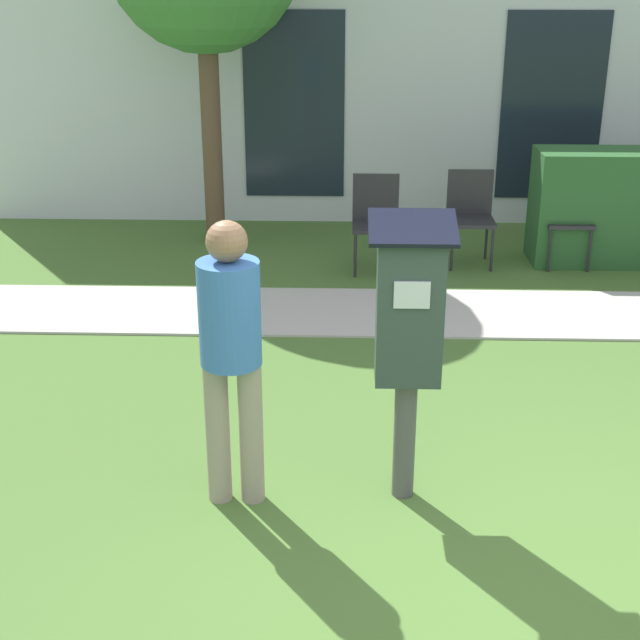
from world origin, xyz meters
The scene contains 8 objects.
ground_plane centered at (0.00, 0.00, 0.00)m, with size 40.00×40.00×0.00m, color #476B2D.
sidewalk centered at (0.00, 3.71, 0.01)m, with size 12.00×1.10×0.02m.
building_facade centered at (0.00, 6.71, 1.60)m, with size 10.00×0.26×3.20m.
parking_meter centered at (-0.48, 0.95, 1.02)m, with size 0.44×0.31×1.59m.
person_standing centered at (-1.39, 0.87, 0.93)m, with size 0.32×0.32×1.58m.
outdoor_chair_left centered at (-0.53, 4.92, 0.53)m, with size 0.44×0.44×0.90m.
outdoor_chair_middle centered at (0.39, 5.14, 0.53)m, with size 0.44×0.44×0.90m.
outdoor_chair_right centered at (1.31, 5.14, 0.53)m, with size 0.44×0.44×0.90m.
Camera 1 is at (-0.80, -3.31, 2.74)m, focal length 50.00 mm.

